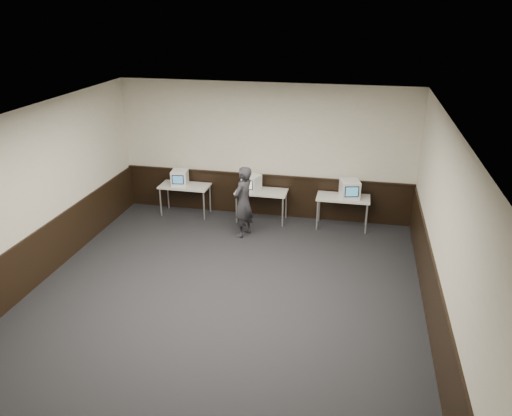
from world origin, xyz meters
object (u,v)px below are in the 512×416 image
at_px(person, 243,202).
at_px(desk_center, 262,194).
at_px(emac_left, 180,178).
at_px(emac_right, 350,189).
at_px(emac_center, 251,183).
at_px(desk_left, 185,188).
at_px(desk_right, 343,200).

bearing_deg(person, desk_center, -173.91).
height_order(emac_left, emac_right, emac_right).
bearing_deg(emac_right, emac_center, 165.73).
height_order(desk_center, emac_right, emac_right).
bearing_deg(emac_center, person, -72.35).
bearing_deg(emac_left, desk_left, -1.31).
relative_size(emac_left, person, 0.28).
bearing_deg(desk_left, emac_left, -173.42).
xyz_separation_m(desk_center, emac_left, (-2.01, -0.01, 0.26)).
relative_size(emac_center, person, 0.30).
relative_size(desk_center, emac_center, 2.52).
bearing_deg(desk_right, desk_center, 180.00).
bearing_deg(emac_right, emac_left, 166.20).
xyz_separation_m(emac_left, person, (1.79, -0.89, -0.13)).
xyz_separation_m(desk_right, person, (-2.13, -0.90, 0.13)).
xyz_separation_m(desk_left, emac_left, (-0.11, -0.01, 0.26)).
distance_m(emac_center, emac_right, 2.27).
bearing_deg(emac_center, desk_center, 16.79).
xyz_separation_m(emac_center, emac_right, (2.27, -0.03, 0.02)).
relative_size(desk_left, emac_center, 2.52).
bearing_deg(emac_right, desk_right, 154.56).
distance_m(desk_right, person, 2.31).
distance_m(desk_left, desk_center, 1.90).
xyz_separation_m(emac_left, emac_center, (1.77, 0.01, -0.00)).
relative_size(desk_left, emac_left, 2.70).
bearing_deg(emac_right, person, -172.47).
bearing_deg(emac_left, emac_right, -8.10).
bearing_deg(emac_center, emac_right, 15.94).
bearing_deg(desk_left, desk_right, 0.00).
distance_m(desk_right, emac_right, 0.31).
bearing_deg(desk_center, person, -104.12).
bearing_deg(desk_left, emac_center, -0.03).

